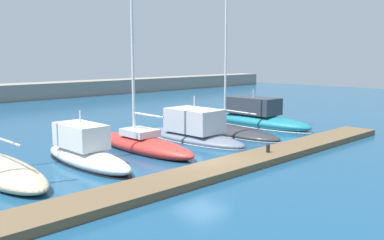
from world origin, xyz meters
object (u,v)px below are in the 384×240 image
object	(u,v)px
sailboat_red_fourth	(142,140)
motorboat_teal_seventh	(255,117)
motorboat_slate_fifth	(192,131)
motorboat_white_third	(85,152)
sailboat_charcoal_sixth	(228,129)
dock_bollard	(268,148)

from	to	relation	value
sailboat_red_fourth	motorboat_teal_seventh	xyz separation A→B (m)	(12.48, 1.10, 0.07)
sailboat_red_fourth	motorboat_slate_fifth	world-z (taller)	sailboat_red_fourth
motorboat_white_third	sailboat_red_fourth	xyz separation A→B (m)	(4.16, 0.53, -0.06)
motorboat_slate_fifth	sailboat_charcoal_sixth	distance (m)	3.81
motorboat_slate_fifth	dock_bollard	xyz separation A→B (m)	(-0.70, -6.75, -0.05)
sailboat_red_fourth	sailboat_charcoal_sixth	world-z (taller)	sailboat_red_fourth
motorboat_teal_seventh	dock_bollard	world-z (taller)	motorboat_teal_seventh
motorboat_slate_fifth	motorboat_white_third	bearing A→B (deg)	93.68
dock_bollard	sailboat_red_fourth	bearing A→B (deg)	119.81
dock_bollard	sailboat_charcoal_sixth	bearing A→B (deg)	56.95
motorboat_teal_seventh	sailboat_red_fourth	bearing A→B (deg)	95.17
sailboat_charcoal_sixth	motorboat_white_third	bearing A→B (deg)	98.32
sailboat_red_fourth	motorboat_teal_seventh	world-z (taller)	sailboat_red_fourth
sailboat_charcoal_sixth	dock_bollard	bearing A→B (deg)	151.08
motorboat_slate_fifth	motorboat_teal_seventh	world-z (taller)	motorboat_slate_fifth
motorboat_white_third	dock_bollard	distance (m)	9.91
sailboat_red_fourth	motorboat_slate_fifth	bearing A→B (deg)	-87.28
sailboat_red_fourth	dock_bollard	distance (m)	7.52
motorboat_white_third	dock_bollard	world-z (taller)	motorboat_white_third
motorboat_white_third	sailboat_red_fourth	size ratio (longest dim) A/B	0.39
motorboat_white_third	sailboat_red_fourth	distance (m)	4.19
motorboat_white_third	dock_bollard	size ratio (longest dim) A/B	16.91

